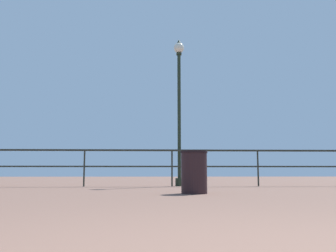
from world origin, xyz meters
The scene contains 3 objects.
pier_railing centered at (0.00, 8.75, 0.75)m, with size 19.07×0.05×1.00m.
lamppost_center centered at (0.22, 8.98, 2.52)m, with size 0.30×0.30×4.24m.
trash_bin centered at (0.22, 5.42, 0.39)m, with size 0.49×0.49×0.77m.
Camera 1 is at (-0.54, -1.19, 0.39)m, focal length 38.73 mm.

